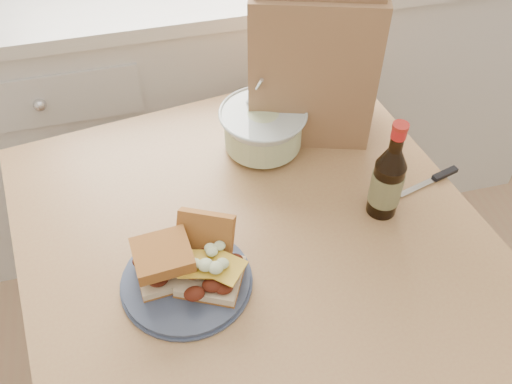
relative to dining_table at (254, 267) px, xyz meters
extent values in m
cube|color=silver|center=(0.05, 0.92, -0.22)|extent=(2.40, 0.60, 0.90)
cube|color=#A98450|center=(0.00, 0.00, 0.09)|extent=(1.07, 1.07, 0.04)
cube|color=#A98450|center=(-0.48, 0.36, -0.30)|extent=(0.07, 0.07, 0.75)
cube|color=#A98450|center=(0.36, 0.48, -0.30)|extent=(0.07, 0.07, 0.75)
cylinder|color=#3C4761|center=(-0.16, -0.09, 0.12)|extent=(0.25, 0.25, 0.02)
cube|color=beige|center=(-0.19, -0.07, 0.14)|extent=(0.12, 0.11, 0.02)
cube|color=gold|center=(-0.19, -0.07, 0.17)|extent=(0.07, 0.07, 0.00)
cube|color=#9E5A29|center=(-0.19, -0.07, 0.20)|extent=(0.12, 0.11, 0.03)
cube|color=beige|center=(-0.11, -0.10, 0.14)|extent=(0.15, 0.15, 0.02)
cube|color=gold|center=(-0.11, -0.10, 0.18)|extent=(0.09, 0.09, 0.00)
cube|color=#9E5A29|center=(-0.11, -0.03, 0.18)|extent=(0.13, 0.12, 0.10)
cone|color=silver|center=(0.08, 0.26, 0.17)|extent=(0.20, 0.20, 0.10)
cylinder|color=white|center=(0.08, 0.26, 0.16)|extent=(0.18, 0.18, 0.07)
torus|color=silver|center=(0.08, 0.26, 0.22)|extent=(0.21, 0.21, 0.01)
cylinder|color=silver|center=(0.07, 0.29, 0.25)|extent=(0.04, 0.08, 0.14)
cylinder|color=black|center=(0.28, 0.00, 0.18)|extent=(0.06, 0.06, 0.13)
cone|color=black|center=(0.28, 0.00, 0.27)|extent=(0.06, 0.06, 0.04)
cylinder|color=black|center=(0.28, 0.00, 0.32)|extent=(0.03, 0.03, 0.06)
cylinder|color=red|center=(0.28, 0.00, 0.34)|extent=(0.03, 0.03, 0.02)
cylinder|color=#B42721|center=(0.28, 0.00, 0.35)|extent=(0.03, 0.03, 0.01)
cylinder|color=#2E391C|center=(0.28, 0.00, 0.19)|extent=(0.07, 0.07, 0.08)
cube|color=silver|center=(0.39, 0.04, 0.12)|extent=(0.11, 0.04, 0.00)
cube|color=black|center=(0.47, 0.06, 0.12)|extent=(0.07, 0.03, 0.01)
cube|color=#A0754D|center=(0.22, 0.32, 0.30)|extent=(0.33, 0.26, 0.37)
camera|label=1|loc=(-0.18, -0.73, 1.05)|focal=40.00mm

